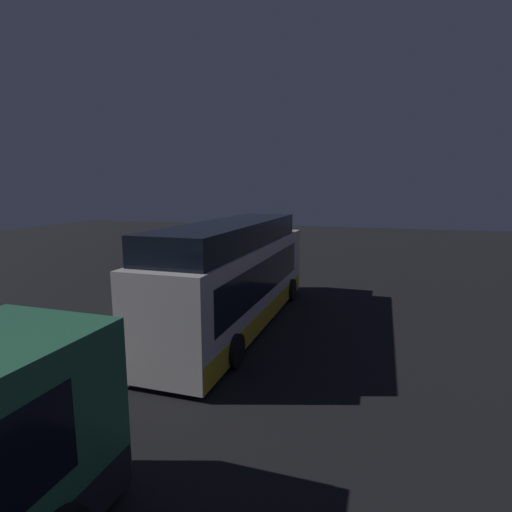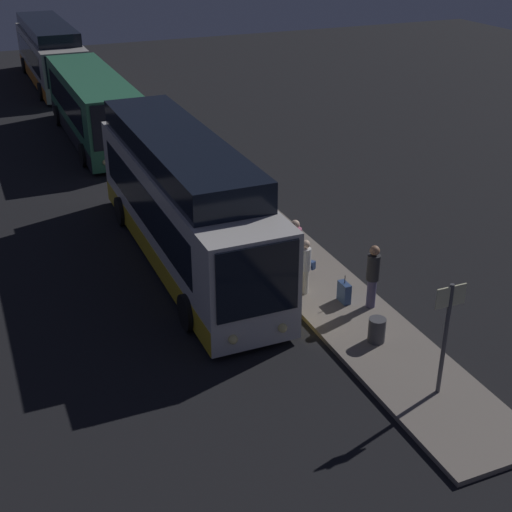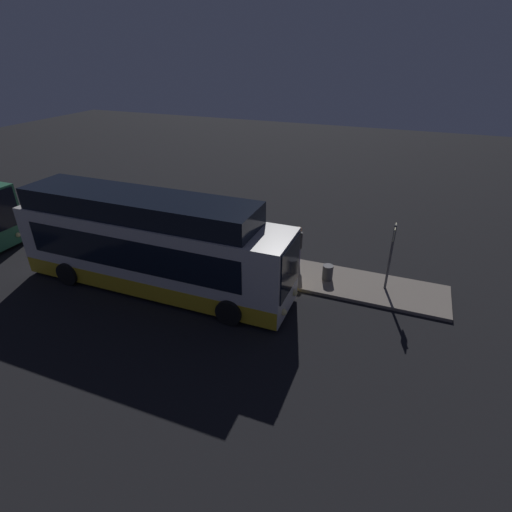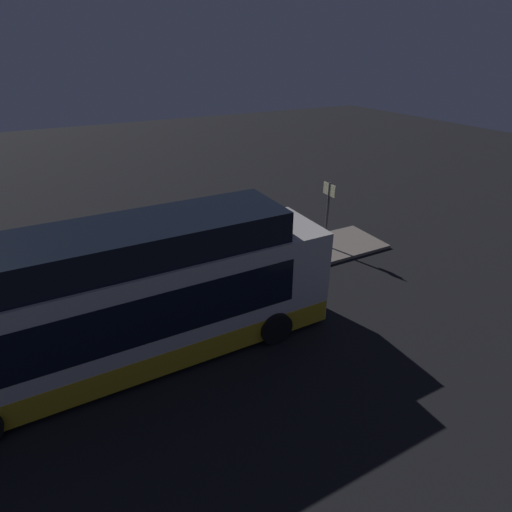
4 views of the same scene
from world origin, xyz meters
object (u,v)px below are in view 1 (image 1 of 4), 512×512
Objects in this scene: bus_lead at (237,279)px; trash_bin at (229,273)px; sign_post at (240,242)px; passenger_boarding at (217,275)px; passenger_waiting at (203,278)px; passenger_with_bags at (204,265)px; suitcase at (210,282)px.

trash_bin is (6.60, 2.92, -1.32)m from bus_lead.
sign_post is 2.76m from trash_bin.
trash_bin is at bearing -17.55° from passenger_boarding.
passenger_boarding is (3.66, 2.37, -0.74)m from bus_lead.
passenger_boarding is 3.06m from trash_bin.
passenger_waiting reaches higher than passenger_boarding.
sign_post is (6.39, 0.54, 0.81)m from passenger_waiting.
bus_lead is 9.48m from sign_post.
sign_post is 4.29× the size of trash_bin.
passenger_with_bags reaches higher than suitcase.
suitcase is (0.89, 0.78, -0.61)m from passenger_boarding.
passenger_waiting is 4.11m from trash_bin.
passenger_waiting is (2.56, 2.56, -0.69)m from bus_lead.
bus_lead is 17.72× the size of trash_bin.
bus_lead is 4.42m from passenger_boarding.
passenger_with_bags is at bearing 171.46° from sign_post.
passenger_with_bags is 4.01m from sign_post.
bus_lead is at bearing 113.37° from passenger_waiting.
passenger_with_bags reaches higher than trash_bin.
trash_bin is at bearing -6.18° from suitcase.
passenger_with_bags is at bearing -87.37° from passenger_waiting.
passenger_boarding is 1.93m from passenger_with_bags.
passenger_with_bags is at bearing 15.17° from passenger_boarding.
sign_post is (5.30, 0.74, 0.87)m from passenger_boarding.
passenger_boarding is 0.89× the size of passenger_with_bags.
passenger_with_bags is at bearing 36.13° from bus_lead.
passenger_boarding is at bearing -138.77° from suitcase.
passenger_boarding reaches higher than trash_bin.
passenger_boarding is 0.93× the size of passenger_waiting.
suitcase is at bearing 13.08° from passenger_boarding.
suitcase is at bearing 9.54° from passenger_with_bags.
passenger_with_bags reaches higher than passenger_boarding.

